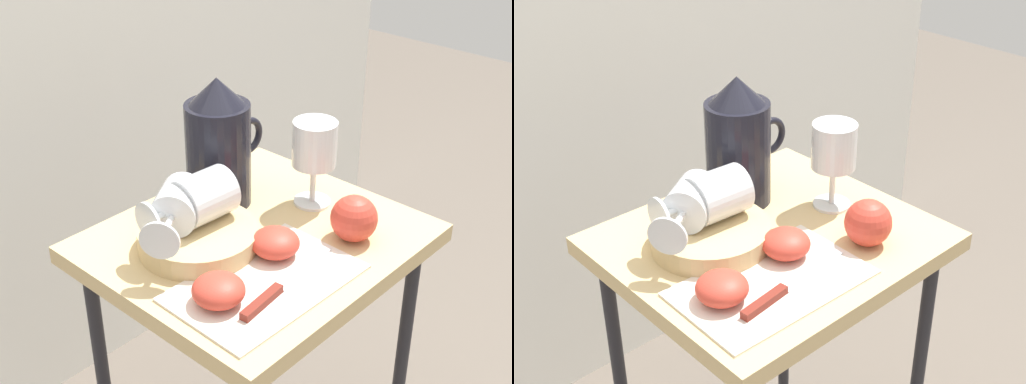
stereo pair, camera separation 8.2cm
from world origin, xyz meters
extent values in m
cube|color=white|center=(0.00, 0.63, 0.92)|extent=(2.40, 0.03, 1.84)
cube|color=tan|center=(0.00, 0.00, 0.66)|extent=(0.49, 0.43, 0.03)
cylinder|color=black|center=(0.20, 0.18, 0.32)|extent=(0.02, 0.02, 0.65)
cube|color=silver|center=(-0.09, -0.10, 0.68)|extent=(0.28, 0.18, 0.00)
cylinder|color=tan|center=(-0.09, 0.04, 0.70)|extent=(0.19, 0.19, 0.03)
cylinder|color=black|center=(0.04, 0.12, 0.77)|extent=(0.11, 0.11, 0.18)
cylinder|color=#D1661E|center=(0.04, 0.12, 0.73)|extent=(0.10, 0.10, 0.10)
cone|color=black|center=(0.04, 0.12, 0.88)|extent=(0.09, 0.09, 0.05)
torus|color=black|center=(0.11, 0.12, 0.78)|extent=(0.07, 0.01, 0.07)
cylinder|color=silver|center=(0.14, 0.00, 0.68)|extent=(0.06, 0.06, 0.00)
cylinder|color=silver|center=(0.14, 0.00, 0.72)|extent=(0.01, 0.01, 0.07)
cylinder|color=silver|center=(0.14, 0.00, 0.79)|extent=(0.08, 0.08, 0.08)
cylinder|color=#D1661E|center=(0.14, 0.00, 0.78)|extent=(0.07, 0.07, 0.04)
cylinder|color=silver|center=(-0.06, 0.06, 0.75)|extent=(0.09, 0.08, 0.08)
cylinder|color=silver|center=(-0.13, 0.06, 0.75)|extent=(0.06, 0.01, 0.01)
cylinder|color=silver|center=(-0.16, 0.06, 0.75)|extent=(0.01, 0.06, 0.06)
cylinder|color=silver|center=(-0.10, 0.07, 0.75)|extent=(0.11, 0.10, 0.07)
cylinder|color=silver|center=(-0.16, 0.03, 0.75)|extent=(0.06, 0.04, 0.01)
cylinder|color=silver|center=(-0.18, 0.02, 0.75)|extent=(0.04, 0.05, 0.06)
ellipsoid|color=#CC3D2D|center=(-0.17, -0.08, 0.70)|extent=(0.08, 0.08, 0.04)
ellipsoid|color=#CC3D2D|center=(-0.02, -0.06, 0.70)|extent=(0.08, 0.08, 0.04)
sphere|color=#CC3D2D|center=(0.10, -0.12, 0.72)|extent=(0.08, 0.08, 0.08)
cube|color=silver|center=(-0.02, -0.12, 0.68)|extent=(0.13, 0.03, 0.00)
cube|color=maroon|center=(-0.13, -0.13, 0.69)|extent=(0.09, 0.02, 0.01)
camera|label=1|loc=(-0.72, -0.66, 1.31)|focal=50.80mm
camera|label=2|loc=(-0.66, -0.72, 1.31)|focal=50.80mm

